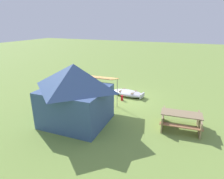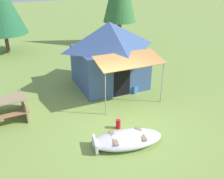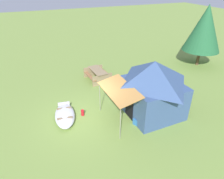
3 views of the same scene
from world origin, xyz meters
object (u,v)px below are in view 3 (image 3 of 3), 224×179
object	(u,v)px
canvas_cabin_tent	(152,87)
pine_tree_back_left	(205,28)
beached_rowboat	(65,115)
cooler_box	(139,122)
fuel_can	(83,113)
picnic_table	(98,74)

from	to	relation	value
canvas_cabin_tent	pine_tree_back_left	distance (m)	8.59
beached_rowboat	cooler_box	bearing A→B (deg)	58.91
cooler_box	fuel_can	world-z (taller)	cooler_box
beached_rowboat	picnic_table	distance (m)	4.75
pine_tree_back_left	beached_rowboat	bearing A→B (deg)	-75.17
beached_rowboat	picnic_table	size ratio (longest dim) A/B	1.22
beached_rowboat	pine_tree_back_left	size ratio (longest dim) A/B	0.49
beached_rowboat	canvas_cabin_tent	size ratio (longest dim) A/B	0.58
beached_rowboat	cooler_box	size ratio (longest dim) A/B	4.29
picnic_table	fuel_can	size ratio (longest dim) A/B	5.85
cooler_box	pine_tree_back_left	world-z (taller)	pine_tree_back_left
canvas_cabin_tent	cooler_box	world-z (taller)	canvas_cabin_tent
canvas_cabin_tent	pine_tree_back_left	bearing A→B (deg)	120.59
beached_rowboat	canvas_cabin_tent	bearing A→B (deg)	75.00
beached_rowboat	fuel_can	bearing A→B (deg)	83.42
fuel_can	beached_rowboat	bearing A→B (deg)	-96.58
canvas_cabin_tent	fuel_can	size ratio (longest dim) A/B	12.38
pine_tree_back_left	picnic_table	bearing A→B (deg)	-93.29
canvas_cabin_tent	picnic_table	world-z (taller)	canvas_cabin_tent
fuel_can	pine_tree_back_left	bearing A→B (deg)	106.56
cooler_box	fuel_can	size ratio (longest dim) A/B	1.66
canvas_cabin_tent	fuel_can	xyz separation A→B (m)	(-1.09, -3.53, -1.37)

